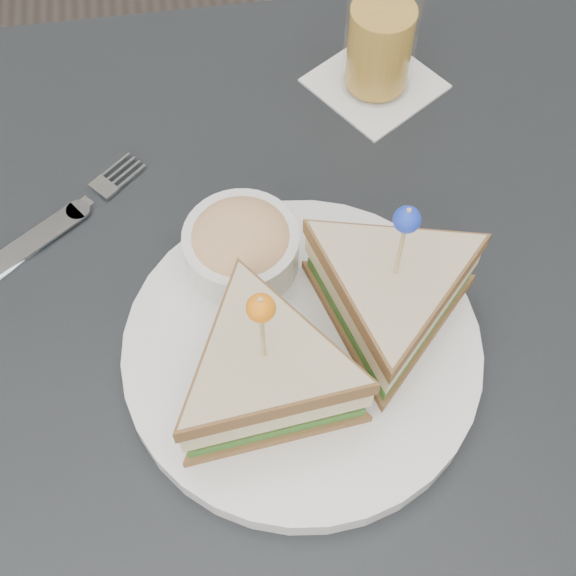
{
  "coord_description": "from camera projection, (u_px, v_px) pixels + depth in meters",
  "views": [
    {
      "loc": [
        -0.04,
        -0.3,
        1.34
      ],
      "look_at": [
        0.01,
        0.01,
        0.8
      ],
      "focal_mm": 50.0,
      "sensor_mm": 36.0,
      "label": 1
    }
  ],
  "objects": [
    {
      "name": "cutlery_fork",
      "position": [
        76.0,
        211.0,
        0.72
      ],
      "size": [
        0.14,
        0.13,
        0.0
      ],
      "rotation": [
        0.0,
        0.0,
        -0.85
      ],
      "color": "white",
      "rests_on": "table"
    },
    {
      "name": "ground_plane",
      "position": [
        283.0,
        542.0,
        1.31
      ],
      "size": [
        3.5,
        3.5,
        0.0
      ],
      "primitive_type": "plane",
      "color": "#3F3833"
    },
    {
      "name": "drink_set",
      "position": [
        381.0,
        36.0,
        0.75
      ],
      "size": [
        0.15,
        0.15,
        0.14
      ],
      "rotation": [
        0.0,
        0.0,
        0.58
      ],
      "color": "white",
      "rests_on": "table"
    },
    {
      "name": "plate_meal",
      "position": [
        314.0,
        329.0,
        0.61
      ],
      "size": [
        0.38,
        0.38,
        0.17
      ],
      "rotation": [
        0.0,
        0.0,
        -0.42
      ],
      "color": "white",
      "rests_on": "table"
    },
    {
      "name": "table",
      "position": [
        279.0,
        369.0,
        0.73
      ],
      "size": [
        0.8,
        0.8,
        0.75
      ],
      "color": "black",
      "rests_on": "ground"
    }
  ]
}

